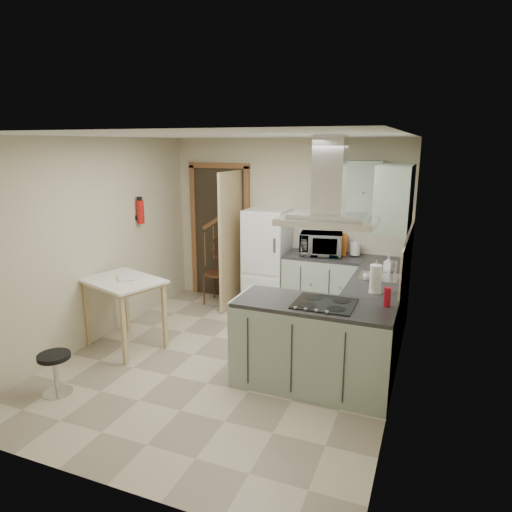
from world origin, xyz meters
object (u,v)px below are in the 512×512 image
at_px(peninsula, 313,345).
at_px(stool, 56,374).
at_px(bentwood_chair, 218,273).
at_px(microwave, 321,244).
at_px(drop_leaf_table, 125,313).
at_px(fridge, 267,260).
at_px(extractor_hood, 328,221).

height_order(peninsula, stool, peninsula).
relative_size(bentwood_chair, microwave, 1.66).
height_order(drop_leaf_table, stool, drop_leaf_table).
bearing_deg(fridge, peninsula, -58.26).
bearing_deg(peninsula, drop_leaf_table, 178.17).
relative_size(extractor_hood, bentwood_chair, 0.95).
distance_m(extractor_hood, microwave, 2.13).
distance_m(fridge, bentwood_chair, 0.83).
height_order(drop_leaf_table, bentwood_chair, bentwood_chair).
xyz_separation_m(drop_leaf_table, bentwood_chair, (0.35, 1.84, 0.05)).
xyz_separation_m(extractor_hood, microwave, (-0.52, 1.96, -0.66)).
relative_size(fridge, stool, 3.55).
xyz_separation_m(fridge, peninsula, (1.22, -1.98, -0.30)).
relative_size(extractor_hood, drop_leaf_table, 0.99).
bearing_deg(stool, extractor_hood, 23.85).
distance_m(peninsula, stool, 2.57).
height_order(drop_leaf_table, microwave, microwave).
bearing_deg(peninsula, extractor_hood, 0.00).
xyz_separation_m(peninsula, extractor_hood, (0.10, 0.00, 1.27)).
bearing_deg(fridge, drop_leaf_table, -120.53).
bearing_deg(bentwood_chair, peninsula, -43.73).
distance_m(peninsula, bentwood_chair, 2.77).
distance_m(extractor_hood, bentwood_chair, 3.11).
bearing_deg(microwave, peninsula, -88.14).
xyz_separation_m(peninsula, stool, (-2.32, -1.07, -0.24)).
bearing_deg(microwave, stool, -132.40).
xyz_separation_m(extractor_hood, drop_leaf_table, (-2.45, 0.08, -1.29)).
relative_size(extractor_hood, microwave, 1.57).
relative_size(peninsula, stool, 3.67).
distance_m(peninsula, drop_leaf_table, 2.35).
height_order(peninsula, microwave, microwave).
height_order(fridge, peninsula, fridge).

